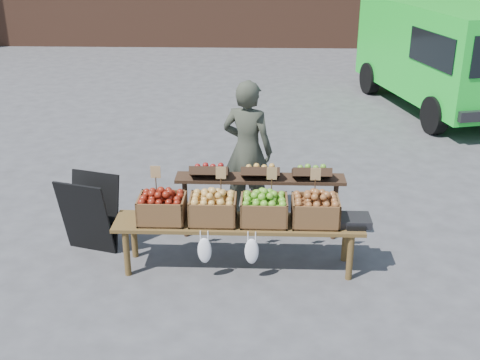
# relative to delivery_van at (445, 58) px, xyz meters

# --- Properties ---
(ground) EXTENTS (80.00, 80.00, 0.00)m
(ground) POSITION_rel_delivery_van_xyz_m (-3.80, -6.22, -1.07)
(ground) COLOR #4A494C
(delivery_van) EXTENTS (3.26, 5.17, 2.14)m
(delivery_van) POSITION_rel_delivery_van_xyz_m (0.00, 0.00, 0.00)
(delivery_van) COLOR #17D62E
(delivery_van) RESTS_ON ground
(vendor) EXTENTS (0.77, 0.63, 1.81)m
(vendor) POSITION_rel_delivery_van_xyz_m (-3.91, -5.21, -0.17)
(vendor) COLOR #35392D
(vendor) RESTS_ON ground
(chalkboard_sign) EXTENTS (0.68, 0.49, 0.92)m
(chalkboard_sign) POSITION_rel_delivery_van_xyz_m (-5.70, -6.20, -0.61)
(chalkboard_sign) COLOR black
(chalkboard_sign) RESTS_ON ground
(back_table) EXTENTS (2.10, 0.44, 1.04)m
(back_table) POSITION_rel_delivery_van_xyz_m (-3.74, -5.83, -0.55)
(back_table) COLOR #301F14
(back_table) RESTS_ON ground
(display_bench) EXTENTS (2.70, 0.56, 0.57)m
(display_bench) POSITION_rel_delivery_van_xyz_m (-3.97, -6.55, -0.79)
(display_bench) COLOR brown
(display_bench) RESTS_ON ground
(crate_golden_apples) EXTENTS (0.50, 0.40, 0.28)m
(crate_golden_apples) POSITION_rel_delivery_van_xyz_m (-4.80, -6.55, -0.36)
(crate_golden_apples) COLOR #63130D
(crate_golden_apples) RESTS_ON display_bench
(crate_russet_pears) EXTENTS (0.50, 0.40, 0.28)m
(crate_russet_pears) POSITION_rel_delivery_van_xyz_m (-4.25, -6.55, -0.36)
(crate_russet_pears) COLOR gold
(crate_russet_pears) RESTS_ON display_bench
(crate_red_apples) EXTENTS (0.50, 0.40, 0.28)m
(crate_red_apples) POSITION_rel_delivery_van_xyz_m (-3.70, -6.55, -0.36)
(crate_red_apples) COLOR #63A025
(crate_red_apples) RESTS_ON display_bench
(crate_green_apples) EXTENTS (0.50, 0.40, 0.28)m
(crate_green_apples) POSITION_rel_delivery_van_xyz_m (-3.15, -6.55, -0.36)
(crate_green_apples) COLOR brown
(crate_green_apples) RESTS_ON display_bench
(weighing_scale) EXTENTS (0.34, 0.30, 0.08)m
(weighing_scale) POSITION_rel_delivery_van_xyz_m (-2.72, -6.55, -0.46)
(weighing_scale) COLOR black
(weighing_scale) RESTS_ON display_bench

